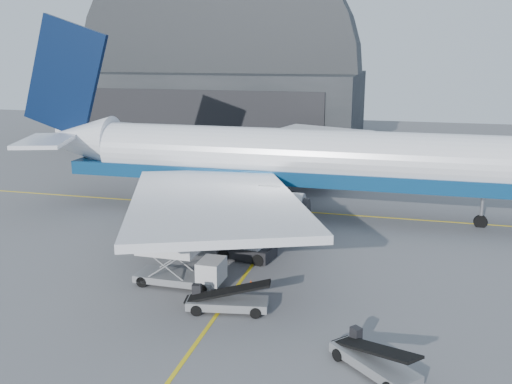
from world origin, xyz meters
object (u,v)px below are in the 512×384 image
(catering_truck, at_px, (176,255))
(pushback_tug, at_px, (249,249))
(belt_loader_b, at_px, (374,360))
(airliner, at_px, (278,159))
(belt_loader_a, at_px, (227,301))

(catering_truck, xyz_separation_m, pushback_tug, (3.47, 6.22, -1.42))
(catering_truck, bearing_deg, belt_loader_b, -28.50)
(airliner, distance_m, belt_loader_b, 29.73)
(belt_loader_a, bearing_deg, catering_truck, 136.95)
(catering_truck, height_order, pushback_tug, catering_truck)
(catering_truck, relative_size, belt_loader_a, 1.14)
(airliner, distance_m, catering_truck, 19.88)
(pushback_tug, xyz_separation_m, belt_loader_a, (1.09, -9.29, -0.10))
(airliner, distance_m, belt_loader_a, 23.03)
(pushback_tug, distance_m, belt_loader_b, 17.48)
(airliner, distance_m, pushback_tug, 14.01)
(airliner, relative_size, catering_truck, 9.02)
(airliner, xyz_separation_m, pushback_tug, (0.52, -13.16, -4.77))
(airliner, bearing_deg, belt_loader_b, -68.23)
(belt_loader_a, bearing_deg, belt_loader_b, -36.47)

